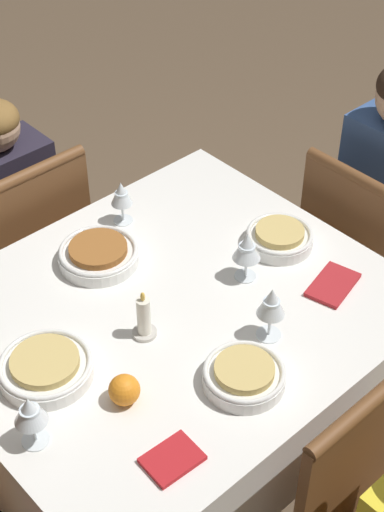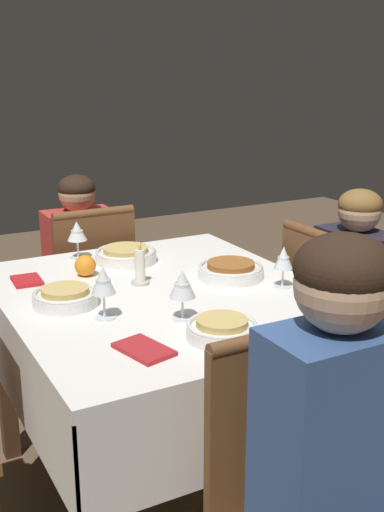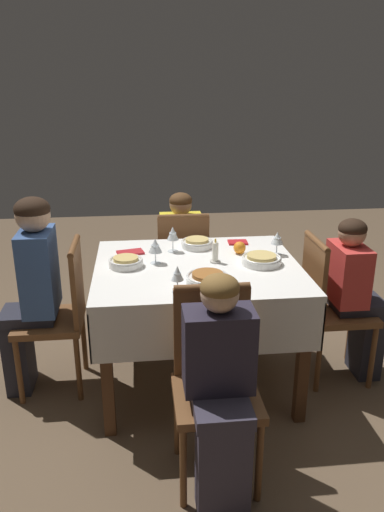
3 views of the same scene
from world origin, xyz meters
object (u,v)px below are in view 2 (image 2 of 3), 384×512
chair_west (297,512)px  bowl_east (126,255)px  candle_centerpiece (140,269)px  wine_glass_south (283,259)px  wine_glass_north (103,282)px  person_child_dark (364,305)px  bowl_north (65,297)px  orange_fruit (85,266)px  person_child_red (77,272)px  wine_glass_west (182,285)px  napkin_red_folded (144,349)px  wine_glass_east (77,232)px  chair_east (89,295)px  person_adult_denim (346,485)px  bowl_west (222,329)px  chair_south (332,328)px  dining_table (164,322)px  bowl_south (231,270)px  napkin_spare_side (27,280)px

chair_west → bowl_east: chair_west is taller
bowl_east → candle_centerpiece: bearing=167.8°
wine_glass_south → wine_glass_north: wine_glass_north is taller
person_child_dark → bowl_north: person_child_dark is taller
wine_glass_north → orange_fruit: size_ratio=2.13×
person_child_red → candle_centerpiece: size_ratio=7.05×
wine_glass_south → bowl_east: bearing=34.1°
bowl_east → bowl_north: bearing=134.5°
wine_glass_west → napkin_red_folded: bearing=127.9°
napkin_red_folded → wine_glass_east: bearing=-7.8°
chair_east → bowl_east: chair_east is taller
person_adult_denim → bowl_west: person_adult_denim is taller
chair_west → person_adult_denim: bearing=-90.0°
chair_east → wine_glass_south: size_ratio=6.52×
chair_south → chair_west: bearing=135.9°
dining_table → wine_glass_west: 0.32m
bowl_west → napkin_red_folded: bearing=84.1°
bowl_west → wine_glass_east: size_ratio=1.35×
chair_south → wine_glass_south: (-0.14, 0.35, 0.37)m
chair_west → orange_fruit: chair_west is taller
person_child_red → bowl_north: size_ratio=5.13×
chair_west → bowl_south: 0.93m
dining_table → napkin_spare_side: bearing=50.2°
chair_east → wine_glass_south: bearing=110.5°
wine_glass_east → orange_fruit: wine_glass_east is taller
chair_south → person_child_red: bearing=35.9°
chair_south → person_child_red: person_child_red is taller
chair_east → person_child_dark: 1.18m
person_child_dark → bowl_south: person_child_dark is taller
bowl_east → wine_glass_north: 0.56m
person_child_red → person_child_dark: bearing=131.7°
bowl_north → bowl_west: bearing=-146.3°
dining_table → napkin_spare_side: size_ratio=9.14×
chair_east → person_child_dark: (-0.80, -0.86, 0.07)m
bowl_west → wine_glass_north: bearing=38.7°
bowl_south → wine_glass_north: 0.54m
bowl_east → bowl_north: (-0.33, 0.34, 0.00)m
chair_south → wine_glass_west: bearing=106.7°
chair_west → bowl_south: size_ratio=4.02×
bowl_north → napkin_red_folded: 0.42m
dining_table → wine_glass_south: wine_glass_south is taller
person_child_dark → wine_glass_south: bearing=105.2°
person_child_dark → wine_glass_south: (-0.14, 0.51, 0.30)m
person_child_dark → bowl_east: person_child_dark is taller
chair_east → person_adult_denim: person_adult_denim is taller
candle_centerpiece → napkin_spare_side: candle_centerpiece is taller
wine_glass_south → candle_centerpiece: bearing=58.0°
bowl_west → napkin_red_folded: bowl_west is taller
dining_table → chair_west: (-0.80, 0.05, -0.16)m
wine_glass_north → candle_centerpiece: size_ratio=1.10×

